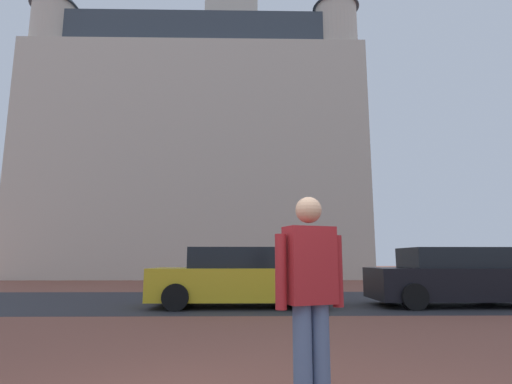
% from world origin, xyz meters
% --- Properties ---
extents(ground_plane, '(120.00, 120.00, 0.00)m').
position_xyz_m(ground_plane, '(0.00, 10.00, 0.00)').
color(ground_plane, brown).
extents(street_asphalt_strip, '(120.00, 6.46, 0.00)m').
position_xyz_m(street_asphalt_strip, '(0.00, 9.79, 0.00)').
color(street_asphalt_strip, '#2D2D33').
rests_on(street_asphalt_strip, ground_plane).
extents(landmark_building, '(22.63, 15.97, 36.98)m').
position_xyz_m(landmark_building, '(-3.59, 29.14, 9.62)').
color(landmark_building, beige).
rests_on(landmark_building, ground_plane).
extents(person_skater, '(0.58, 0.38, 1.73)m').
position_xyz_m(person_skater, '(0.37, 0.91, 0.96)').
color(person_skater, slate).
rests_on(person_skater, ground_plane).
extents(car_yellow, '(4.55, 2.09, 1.51)m').
position_xyz_m(car_yellow, '(-0.36, 8.37, 0.73)').
color(car_yellow, gold).
rests_on(car_yellow, ground_plane).
extents(car_black, '(4.28, 2.03, 1.52)m').
position_xyz_m(car_black, '(5.30, 8.37, 0.73)').
color(car_black, black).
rests_on(car_black, ground_plane).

